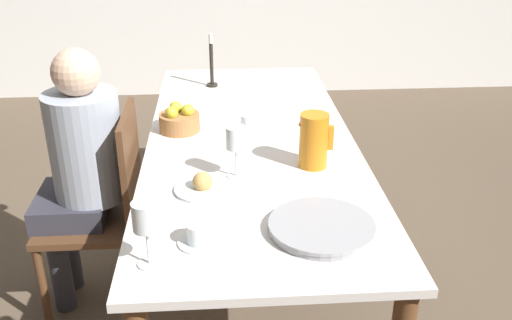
{
  "coord_description": "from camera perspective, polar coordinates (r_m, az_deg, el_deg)",
  "views": [
    {
      "loc": [
        -0.14,
        -2.28,
        1.72
      ],
      "look_at": [
        0.0,
        -0.32,
        0.78
      ],
      "focal_mm": 40.0,
      "sensor_mm": 36.0,
      "label": 1
    }
  ],
  "objects": [
    {
      "name": "serving_tray",
      "position": [
        1.83,
        6.57,
        -6.67
      ],
      "size": [
        0.34,
        0.34,
        0.03
      ],
      "color": "#9E9EA3",
      "rests_on": "dining_table"
    },
    {
      "name": "bread_plate",
      "position": [
        2.06,
        -5.35,
        -2.59
      ],
      "size": [
        0.21,
        0.21,
        0.07
      ],
      "color": "silver",
      "rests_on": "dining_table"
    },
    {
      "name": "person_seated",
      "position": [
        2.49,
        -17.17,
        -0.12
      ],
      "size": [
        0.39,
        0.41,
        1.17
      ],
      "rotation": [
        0.0,
        0.0,
        1.57
      ],
      "color": "#33333D",
      "rests_on": "ground_plane"
    },
    {
      "name": "candlestick_tall",
      "position": [
        3.15,
        -4.46,
        9.29
      ],
      "size": [
        0.06,
        0.06,
        0.29
      ],
      "color": "black",
      "rests_on": "dining_table"
    },
    {
      "name": "teacup_across",
      "position": [
        2.58,
        -0.65,
        3.71
      ],
      "size": [
        0.14,
        0.14,
        0.07
      ],
      "color": "silver",
      "rests_on": "dining_table"
    },
    {
      "name": "chair_person_side",
      "position": [
        2.54,
        -14.74,
        -4.62
      ],
      "size": [
        0.42,
        0.42,
        0.91
      ],
      "rotation": [
        0.0,
        0.0,
        1.57
      ],
      "color": "#51331E",
      "rests_on": "ground_plane"
    },
    {
      "name": "wine_glass_water",
      "position": [
        2.1,
        -2.04,
        2.01
      ],
      "size": [
        0.07,
        0.07,
        0.2
      ],
      "color": "white",
      "rests_on": "dining_table"
    },
    {
      "name": "dining_table",
      "position": [
        2.52,
        -0.51,
        0.35
      ],
      "size": [
        0.89,
        2.14,
        0.73
      ],
      "color": "silver",
      "rests_on": "ground_plane"
    },
    {
      "name": "teacup_near_person",
      "position": [
        1.76,
        -5.67,
        -7.46
      ],
      "size": [
        0.14,
        0.14,
        0.07
      ],
      "color": "silver",
      "rests_on": "dining_table"
    },
    {
      "name": "red_pitcher",
      "position": [
        2.21,
        5.79,
        1.98
      ],
      "size": [
        0.14,
        0.11,
        0.22
      ],
      "color": "orange",
      "rests_on": "dining_table"
    },
    {
      "name": "wine_glass_juice",
      "position": [
        1.63,
        -11.0,
        -5.92
      ],
      "size": [
        0.07,
        0.07,
        0.21
      ],
      "color": "white",
      "rests_on": "dining_table"
    },
    {
      "name": "fruit_bowl",
      "position": [
        2.58,
        -7.68,
        3.97
      ],
      "size": [
        0.18,
        0.18,
        0.13
      ],
      "color": "#9E6B3D",
      "rests_on": "dining_table"
    },
    {
      "name": "ground_plane",
      "position": [
        2.86,
        -0.46,
        -11.45
      ],
      "size": [
        20.0,
        20.0,
        0.0
      ],
      "primitive_type": "plane",
      "color": "brown"
    }
  ]
}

